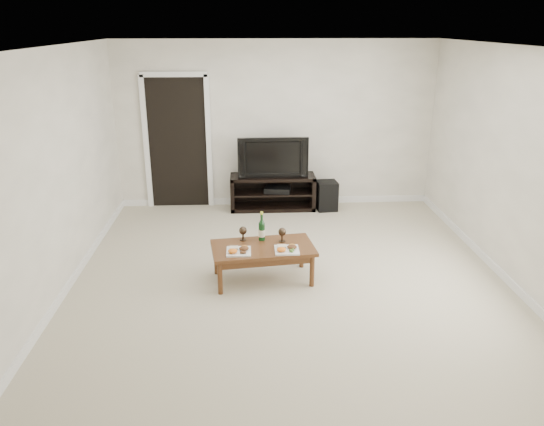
{
  "coord_description": "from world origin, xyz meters",
  "views": [
    {
      "loc": [
        -0.48,
        -5.55,
        2.83
      ],
      "look_at": [
        -0.18,
        0.34,
        0.7
      ],
      "focal_mm": 35.0,
      "sensor_mm": 36.0,
      "label": 1
    }
  ],
  "objects": [
    {
      "name": "goblet_left",
      "position": [
        -0.53,
        0.19,
        0.51
      ],
      "size": [
        0.09,
        0.09,
        0.17
      ],
      "primitive_type": null,
      "color": "#35281D",
      "rests_on": "coffee_table"
    },
    {
      "name": "back_wall",
      "position": [
        0.0,
        2.77,
        1.3
      ],
      "size": [
        5.0,
        0.04,
        2.6
      ],
      "primitive_type": "cube",
      "color": "white",
      "rests_on": "ground"
    },
    {
      "name": "television",
      "position": [
        -0.06,
        2.5,
        0.86
      ],
      "size": [
        1.09,
        0.16,
        0.63
      ],
      "primitive_type": "imported",
      "rotation": [
        0.0,
        0.0,
        0.02
      ],
      "color": "black",
      "rests_on": "media_console"
    },
    {
      "name": "wine_bottle",
      "position": [
        -0.31,
        0.19,
        0.59
      ],
      "size": [
        0.07,
        0.07,
        0.35
      ],
      "primitive_type": "cylinder",
      "color": "#0E3514",
      "rests_on": "coffee_table"
    },
    {
      "name": "goblet_right",
      "position": [
        -0.08,
        0.13,
        0.51
      ],
      "size": [
        0.09,
        0.09,
        0.17
      ],
      "primitive_type": null,
      "color": "#35281D",
      "rests_on": "coffee_table"
    },
    {
      "name": "plate_left",
      "position": [
        -0.58,
        -0.16,
        0.45
      ],
      "size": [
        0.27,
        0.27,
        0.07
      ],
      "primitive_type": "cube",
      "color": "white",
      "rests_on": "coffee_table"
    },
    {
      "name": "media_console",
      "position": [
        -0.06,
        2.5,
        0.28
      ],
      "size": [
        1.34,
        0.45,
        0.55
      ],
      "primitive_type": "cube",
      "color": "black",
      "rests_on": "ground"
    },
    {
      "name": "coffee_table",
      "position": [
        -0.3,
        -0.0,
        0.21
      ],
      "size": [
        1.23,
        0.77,
        0.42
      ],
      "primitive_type": "cube",
      "rotation": [
        0.0,
        0.0,
        0.13
      ],
      "color": "brown",
      "rests_on": "ground"
    },
    {
      "name": "ceiling",
      "position": [
        0.0,
        0.0,
        2.62
      ],
      "size": [
        5.0,
        5.5,
        0.04
      ],
      "primitive_type": "cube",
      "color": "white",
      "rests_on": "back_wall"
    },
    {
      "name": "doorway",
      "position": [
        -1.55,
        2.73,
        1.02
      ],
      "size": [
        0.9,
        0.02,
        2.05
      ],
      "primitive_type": "cube",
      "color": "black",
      "rests_on": "ground"
    },
    {
      "name": "floor",
      "position": [
        0.0,
        0.0,
        0.0
      ],
      "size": [
        5.5,
        5.5,
        0.0
      ],
      "primitive_type": "plane",
      "color": "beige",
      "rests_on": "ground"
    },
    {
      "name": "subwoofer",
      "position": [
        0.79,
        2.4,
        0.23
      ],
      "size": [
        0.34,
        0.34,
        0.46
      ],
      "primitive_type": "cube",
      "rotation": [
        0.0,
        0.0,
        0.09
      ],
      "color": "black",
      "rests_on": "ground"
    },
    {
      "name": "plate_right",
      "position": [
        -0.04,
        -0.14,
        0.45
      ],
      "size": [
        0.27,
        0.27,
        0.07
      ],
      "primitive_type": "cube",
      "color": "white",
      "rests_on": "coffee_table"
    },
    {
      "name": "av_receiver",
      "position": [
        0.01,
        2.48,
        0.33
      ],
      "size": [
        0.44,
        0.36,
        0.08
      ],
      "primitive_type": "cube",
      "rotation": [
        0.0,
        0.0,
        -0.16
      ],
      "color": "black",
      "rests_on": "media_console"
    }
  ]
}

